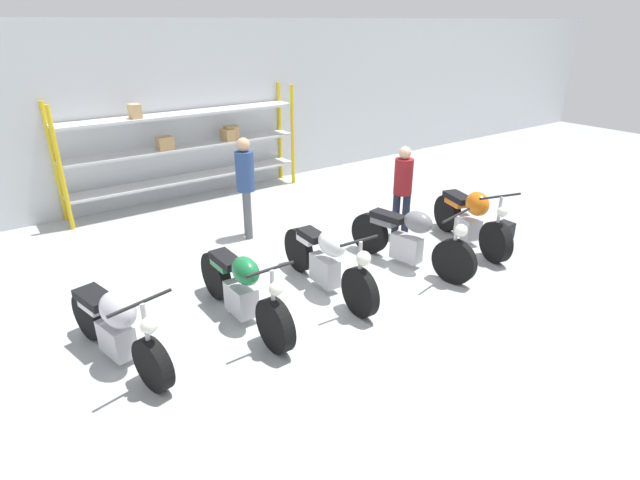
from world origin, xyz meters
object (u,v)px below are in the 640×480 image
motorcycle_silver (116,326)px  person_browsing (403,185)px  person_near_rack (245,180)px  shelving_rack (187,145)px  motorcycle_orange (471,218)px  motorcycle_grey (410,239)px  toolbox (501,231)px  motorcycle_green (242,290)px  motorcycle_white (327,261)px

motorcycle_silver → person_browsing: size_ratio=1.22×
person_near_rack → shelving_rack: bearing=-67.7°
motorcycle_orange → person_browsing: size_ratio=1.24×
shelving_rack → motorcycle_grey: (1.48, -5.01, -0.71)m
motorcycle_orange → toolbox: bearing=90.6°
motorcycle_grey → motorcycle_orange: bearing=78.8°
motorcycle_grey → motorcycle_silver: bearing=-103.9°
person_browsing → person_near_rack: (-2.22, 1.56, 0.10)m
shelving_rack → motorcycle_green: shelving_rack is taller
motorcycle_white → toolbox: (3.60, -0.31, -0.33)m
motorcycle_white → person_near_rack: person_near_rack is taller
motorcycle_grey → person_near_rack: person_near_rack is taller
motorcycle_orange → shelving_rack: bearing=-133.6°
motorcycle_white → person_browsing: person_browsing is taller
motorcycle_grey → toolbox: (2.11, -0.18, -0.33)m
motorcycle_silver → motorcycle_green: 1.52m
motorcycle_silver → toolbox: bearing=73.7°
shelving_rack → motorcycle_silver: shelving_rack is taller
motorcycle_white → person_browsing: bearing=113.6°
shelving_rack → person_near_rack: shelving_rack is taller
motorcycle_silver → motorcycle_green: size_ratio=0.90×
motorcycle_orange → person_near_rack: bearing=-114.8°
motorcycle_silver → person_near_rack: (2.88, 2.33, 0.59)m
motorcycle_orange → person_browsing: person_browsing is taller
motorcycle_green → shelving_rack: bearing=163.9°
motorcycle_grey → person_browsing: bearing=130.7°
motorcycle_silver → person_browsing: (5.10, 0.77, 0.49)m
person_browsing → toolbox: 1.95m
motorcycle_silver → motorcycle_grey: 4.34m
motorcycle_green → motorcycle_grey: size_ratio=1.00×
toolbox → person_near_rack: bearing=142.9°
motorcycle_white → motorcycle_green: bearing=-87.4°
toolbox → shelving_rack: bearing=124.7°
motorcycle_green → motorcycle_white: size_ratio=0.99×
motorcycle_silver → motorcycle_grey: motorcycle_grey is taller
motorcycle_green → person_near_rack: 2.82m
person_near_rack → motorcycle_white: bearing=111.2°
motorcycle_silver → person_browsing: 5.18m
motorcycle_white → motorcycle_grey: size_ratio=1.01×
motorcycle_silver → shelving_rack: bearing=136.4°
motorcycle_grey → person_near_rack: size_ratio=1.24×
motorcycle_silver → motorcycle_grey: (4.34, -0.20, 0.01)m
person_browsing → motorcycle_silver: bearing=-19.3°
motorcycle_grey → motorcycle_orange: (1.44, 0.00, 0.01)m
person_browsing → person_near_rack: bearing=-62.9°
motorcycle_white → motorcycle_grey: motorcycle_white is taller
person_near_rack → motorcycle_grey: bearing=142.0°
person_near_rack → person_browsing: bearing=166.9°
motorcycle_white → person_near_rack: (0.03, 2.40, 0.58)m
shelving_rack → motorcycle_silver: 5.64m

